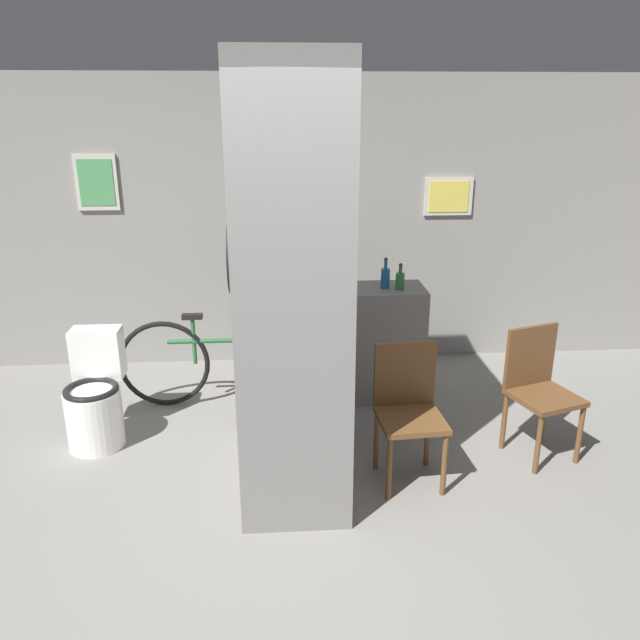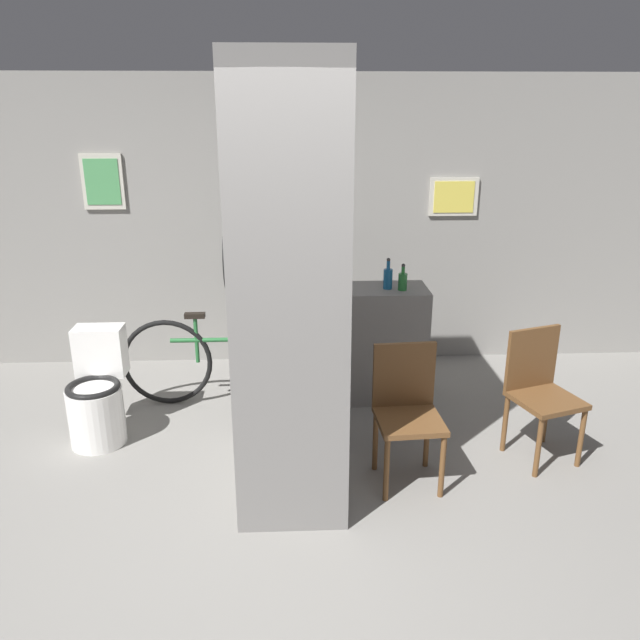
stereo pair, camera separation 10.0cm
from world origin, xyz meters
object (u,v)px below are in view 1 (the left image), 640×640
(bicycle, at_px, (227,361))
(bottle_tall, at_px, (385,277))
(toilet, at_px, (95,399))
(chair_near_pillar, at_px, (408,407))
(chair_by_doorway, at_px, (538,386))

(bicycle, bearing_deg, bottle_tall, 2.21)
(toilet, distance_m, chair_near_pillar, 2.24)
(toilet, bearing_deg, chair_by_doorway, -6.46)
(toilet, xyz_separation_m, bicycle, (0.90, 0.54, 0.04))
(chair_near_pillar, distance_m, bottle_tall, 1.31)
(bicycle, bearing_deg, toilet, -148.94)
(chair_near_pillar, bearing_deg, bicycle, 133.68)
(chair_by_doorway, bearing_deg, bicycle, 139.62)
(bicycle, bearing_deg, chair_near_pillar, -42.50)
(chair_near_pillar, height_order, chair_by_doorway, same)
(chair_near_pillar, relative_size, bicycle, 0.53)
(toilet, relative_size, chair_near_pillar, 0.89)
(bicycle, xyz_separation_m, bottle_tall, (1.28, 0.05, 0.66))
(toilet, distance_m, bicycle, 1.05)
(chair_near_pillar, relative_size, bottle_tall, 3.60)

